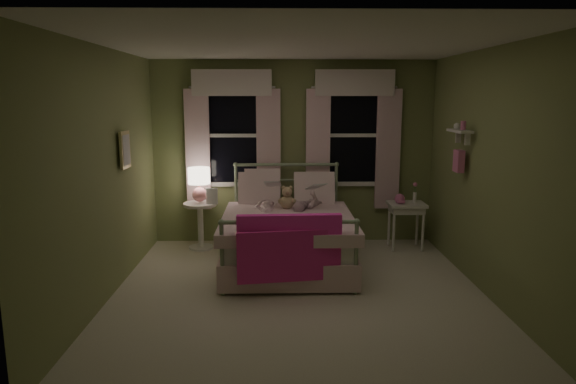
{
  "coord_description": "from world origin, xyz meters",
  "views": [
    {
      "loc": [
        -0.22,
        -5.22,
        2.1
      ],
      "look_at": [
        -0.1,
        0.64,
        1.0
      ],
      "focal_mm": 32.0,
      "sensor_mm": 36.0,
      "label": 1
    }
  ],
  "objects_px": {
    "teddy_bear": "(287,199)",
    "nightstand_left": "(200,219)",
    "bed": "(287,236)",
    "child_left": "(265,182)",
    "nightstand_right": "(406,210)",
    "table_lamp": "(199,181)",
    "child_right": "(308,184)"
  },
  "relations": [
    {
      "from": "teddy_bear",
      "to": "nightstand_left",
      "type": "relative_size",
      "value": 0.48
    },
    {
      "from": "bed",
      "to": "child_left",
      "type": "bearing_deg",
      "value": 122.39
    },
    {
      "from": "child_left",
      "to": "nightstand_right",
      "type": "bearing_deg",
      "value": -175.16
    },
    {
      "from": "child_left",
      "to": "nightstand_left",
      "type": "distance_m",
      "value": 1.12
    },
    {
      "from": "bed",
      "to": "nightstand_right",
      "type": "bearing_deg",
      "value": 22.11
    },
    {
      "from": "bed",
      "to": "teddy_bear",
      "type": "bearing_deg",
      "value": 88.85
    },
    {
      "from": "bed",
      "to": "child_right",
      "type": "height_order",
      "value": "child_right"
    },
    {
      "from": "bed",
      "to": "child_left",
      "type": "xyz_separation_m",
      "value": [
        -0.27,
        0.43,
        0.61
      ]
    },
    {
      "from": "teddy_bear",
      "to": "nightstand_right",
      "type": "height_order",
      "value": "teddy_bear"
    },
    {
      "from": "bed",
      "to": "nightstand_left",
      "type": "bearing_deg",
      "value": 148.12
    },
    {
      "from": "bed",
      "to": "child_right",
      "type": "xyz_separation_m",
      "value": [
        0.29,
        0.43,
        0.59
      ]
    },
    {
      "from": "bed",
      "to": "table_lamp",
      "type": "relative_size",
      "value": 4.32
    },
    {
      "from": "nightstand_right",
      "to": "child_left",
      "type": "bearing_deg",
      "value": -172.86
    },
    {
      "from": "child_left",
      "to": "table_lamp",
      "type": "distance_m",
      "value": 0.96
    },
    {
      "from": "child_right",
      "to": "teddy_bear",
      "type": "xyz_separation_m",
      "value": [
        -0.28,
        -0.16,
        -0.17
      ]
    },
    {
      "from": "child_left",
      "to": "nightstand_left",
      "type": "xyz_separation_m",
      "value": [
        -0.91,
        0.31,
        -0.57
      ]
    },
    {
      "from": "child_right",
      "to": "bed",
      "type": "bearing_deg",
      "value": 82.47
    },
    {
      "from": "teddy_bear",
      "to": "nightstand_right",
      "type": "bearing_deg",
      "value": 13.61
    },
    {
      "from": "nightstand_left",
      "to": "table_lamp",
      "type": "bearing_deg",
      "value": 0.0
    },
    {
      "from": "child_right",
      "to": "table_lamp",
      "type": "xyz_separation_m",
      "value": [
        -1.47,
        0.31,
        -0.01
      ]
    },
    {
      "from": "child_left",
      "to": "teddy_bear",
      "type": "height_order",
      "value": "child_left"
    },
    {
      "from": "child_left",
      "to": "bed",
      "type": "bearing_deg",
      "value": 120.09
    },
    {
      "from": "child_right",
      "to": "child_left",
      "type": "bearing_deg",
      "value": 25.89
    },
    {
      "from": "child_right",
      "to": "teddy_bear",
      "type": "bearing_deg",
      "value": 55.39
    },
    {
      "from": "child_right",
      "to": "teddy_bear",
      "type": "relative_size",
      "value": 2.54
    },
    {
      "from": "teddy_bear",
      "to": "table_lamp",
      "type": "distance_m",
      "value": 1.29
    },
    {
      "from": "child_right",
      "to": "teddy_bear",
      "type": "distance_m",
      "value": 0.37
    },
    {
      "from": "bed",
      "to": "child_left",
      "type": "height_order",
      "value": "child_left"
    },
    {
      "from": "teddy_bear",
      "to": "table_lamp",
      "type": "height_order",
      "value": "table_lamp"
    },
    {
      "from": "child_left",
      "to": "teddy_bear",
      "type": "distance_m",
      "value": 0.38
    },
    {
      "from": "child_right",
      "to": "table_lamp",
      "type": "height_order",
      "value": "child_right"
    },
    {
      "from": "bed",
      "to": "nightstand_right",
      "type": "relative_size",
      "value": 3.18
    }
  ]
}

